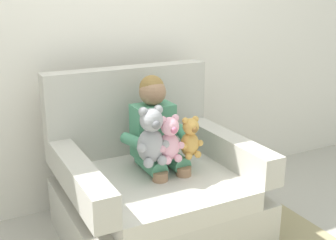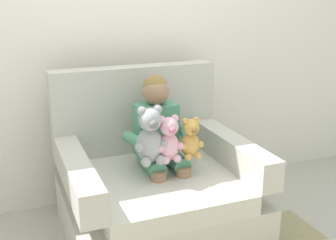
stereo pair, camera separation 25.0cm
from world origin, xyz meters
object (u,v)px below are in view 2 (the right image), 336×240
(seated_child, at_px, (160,135))
(plush_honey, at_px, (191,139))
(plush_pink, at_px, (169,140))
(plush_grey, at_px, (150,137))
(armchair, at_px, (154,188))

(seated_child, relative_size, plush_honey, 3.24)
(plush_pink, height_order, plush_grey, plush_grey)
(seated_child, distance_m, plush_honey, 0.22)
(plush_honey, bearing_deg, plush_pink, -171.05)
(plush_grey, bearing_deg, plush_honey, 14.84)
(plush_pink, bearing_deg, plush_honey, -7.00)
(seated_child, xyz_separation_m, plush_honey, (0.13, -0.18, 0.02))
(armchair, height_order, seated_child, armchair)
(plush_honey, distance_m, plush_grey, 0.26)
(seated_child, height_order, plush_pink, seated_child)
(armchair, height_order, plush_pink, armchair)
(plush_pink, xyz_separation_m, plush_honey, (0.14, -0.00, -0.01))
(seated_child, bearing_deg, plush_honey, -54.63)
(plush_pink, distance_m, plush_honey, 0.14)
(plush_pink, bearing_deg, seated_child, 80.07)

